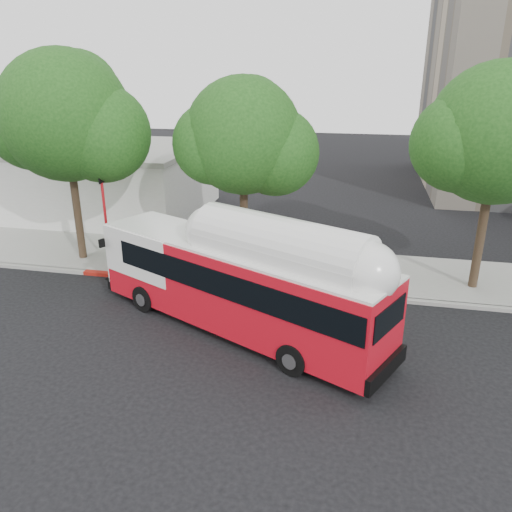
% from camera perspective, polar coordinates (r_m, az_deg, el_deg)
% --- Properties ---
extents(ground, '(120.00, 120.00, 0.00)m').
position_cam_1_polar(ground, '(17.90, -2.66, -8.82)').
color(ground, black).
rests_on(ground, ground).
extents(sidewalk, '(60.00, 5.00, 0.15)m').
position_cam_1_polar(sidewalk, '(23.61, 1.31, -1.06)').
color(sidewalk, gray).
rests_on(sidewalk, ground).
extents(curb_strip, '(60.00, 0.30, 0.15)m').
position_cam_1_polar(curb_strip, '(21.26, -0.01, -3.59)').
color(curb_strip, gray).
rests_on(curb_strip, ground).
extents(red_curb_segment, '(10.00, 0.32, 0.16)m').
position_cam_1_polar(red_curb_segment, '(22.03, -7.68, -2.88)').
color(red_curb_segment, '#A01A11').
rests_on(red_curb_segment, ground).
extents(street_tree_left, '(6.67, 5.80, 9.74)m').
position_cam_1_polar(street_tree_left, '(24.26, -19.89, 14.27)').
color(street_tree_left, '#2D2116').
rests_on(street_tree_left, ground).
extents(street_tree_mid, '(5.75, 5.00, 8.62)m').
position_cam_1_polar(street_tree_mid, '(21.82, -0.36, 13.01)').
color(street_tree_mid, '#2D2116').
rests_on(street_tree_mid, ground).
extents(street_tree_right, '(6.21, 5.40, 9.18)m').
position_cam_1_polar(street_tree_right, '(21.74, 26.91, 11.76)').
color(street_tree_right, '#2D2116').
rests_on(street_tree_right, ground).
extents(low_commercial_bldg, '(16.20, 10.20, 4.25)m').
position_cam_1_polar(low_commercial_bldg, '(34.85, -19.63, 8.45)').
color(low_commercial_bldg, silver).
rests_on(low_commercial_bldg, ground).
extents(transit_bus, '(11.89, 7.28, 3.61)m').
position_cam_1_polar(transit_bus, '(17.42, -2.11, -3.47)').
color(transit_bus, red).
rests_on(transit_bus, ground).
extents(signal_pole, '(0.12, 0.41, 4.33)m').
position_cam_1_polar(signal_pole, '(23.57, -16.75, 3.54)').
color(signal_pole, red).
rests_on(signal_pole, ground).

